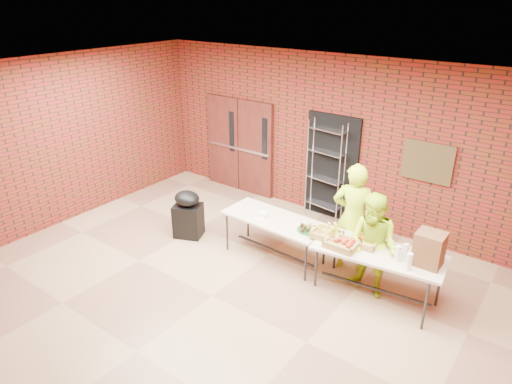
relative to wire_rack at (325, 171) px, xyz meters
The scene contains 19 objects.
room 3.37m from the wire_rack, 90.75° to the right, with size 8.08×7.08×3.28m.
double_doors 2.24m from the wire_rack, behind, with size 1.78×0.12×2.10m.
dark_doorway 0.16m from the wire_rack, 68.05° to the left, with size 1.10×0.06×2.10m, color black.
bronze_plaque 1.94m from the wire_rack, ahead, with size 0.85×0.04×0.70m, color #3F3019.
wire_rack is the anchor object (origin of this frame).
table_left 1.86m from the wire_rack, 87.71° to the right, with size 1.83×0.82×0.74m.
table_right 2.67m from the wire_rack, 44.16° to the right, with size 1.95×1.00×0.77m.
basket_bananas 2.23m from the wire_rack, 60.48° to the right, with size 0.43×0.34×0.13m.
basket_oranges 2.45m from the wire_rack, 47.57° to the right, with size 0.41×0.32×0.13m.
basket_apples 2.51m from the wire_rack, 55.55° to the right, with size 0.46×0.36×0.14m.
muffin_tray 2.01m from the wire_rack, 68.15° to the right, with size 0.38×0.38×0.09m.
napkin_box 1.90m from the wire_rack, 94.51° to the right, with size 0.20×0.13×0.07m, color silver.
coffee_dispenser 3.11m from the wire_rack, 34.60° to the right, with size 0.37×0.33×0.49m, color brown.
cup_stack_front 2.92m from the wire_rack, 41.22° to the right, with size 0.08×0.08×0.23m, color silver.
cup_stack_mid 3.16m from the wire_rack, 40.48° to the right, with size 0.08×0.08×0.25m, color silver.
cup_stack_back 2.88m from the wire_rack, 38.24° to the right, with size 0.07×0.07×0.22m, color silver.
covered_grill 2.77m from the wire_rack, 126.91° to the right, with size 0.61×0.57×0.90m.
volunteer_woman 1.85m from the wire_rack, 47.42° to the right, with size 0.67×0.44×1.83m, color #A9D617.
volunteer_man 2.55m from the wire_rack, 45.36° to the right, with size 0.78×0.61×1.61m, color #A9D617.
Camera 1 is at (3.91, -4.13, 4.22)m, focal length 32.00 mm.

